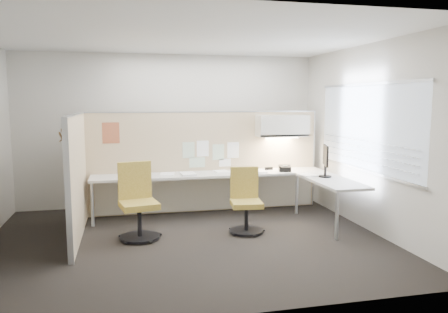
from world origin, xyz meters
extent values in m
cube|color=black|center=(0.00, 0.00, -0.01)|extent=(5.50, 4.50, 0.01)
cube|color=white|center=(0.00, 0.00, 2.80)|extent=(5.50, 4.50, 0.01)
cube|color=beige|center=(0.00, 2.25, 1.40)|extent=(5.50, 0.02, 2.80)
cube|color=beige|center=(0.00, -2.25, 1.40)|extent=(5.50, 0.02, 2.80)
cube|color=beige|center=(2.75, 0.00, 1.40)|extent=(0.02, 4.50, 2.80)
cube|color=#969FAE|center=(2.73, 0.00, 1.55)|extent=(0.01, 2.80, 1.30)
cube|color=tan|center=(0.55, 1.60, 0.88)|extent=(4.10, 0.06, 1.75)
cube|color=tan|center=(-1.50, 0.50, 0.88)|extent=(0.06, 2.20, 1.75)
cube|color=beige|center=(0.60, 1.27, 0.71)|extent=(4.00, 0.60, 0.04)
cube|color=beige|center=(2.30, 0.23, 0.71)|extent=(0.60, 1.47, 0.04)
cube|color=beige|center=(0.60, 1.54, 0.34)|extent=(3.90, 0.02, 0.64)
cylinder|color=#A5A8AA|center=(-1.35, 1.02, 0.34)|extent=(0.05, 0.05, 0.69)
cylinder|color=#A5A8AA|center=(2.05, -0.45, 0.34)|extent=(0.05, 0.05, 0.69)
cylinder|color=#A5A8AA|center=(2.05, 1.02, 0.34)|extent=(0.05, 0.05, 0.69)
cube|color=beige|center=(1.90, 1.39, 1.51)|extent=(0.90, 0.36, 0.38)
cube|color=#FFEABF|center=(1.90, 1.39, 1.30)|extent=(0.60, 0.06, 0.02)
cube|color=#8CBF8C|center=(0.25, 1.57, 1.10)|extent=(0.21, 0.00, 0.28)
cube|color=white|center=(0.50, 1.57, 1.12)|extent=(0.21, 0.00, 0.28)
cube|color=#8CBF8C|center=(0.78, 1.57, 1.05)|extent=(0.21, 0.00, 0.28)
cube|color=white|center=(1.05, 1.57, 1.08)|extent=(0.21, 0.00, 0.28)
cube|color=#8CBF8C|center=(0.40, 1.57, 0.88)|extent=(0.28, 0.00, 0.18)
cube|color=white|center=(0.90, 1.57, 0.86)|extent=(0.21, 0.00, 0.14)
cube|color=#E2531C|center=(-1.05, 1.57, 1.42)|extent=(0.28, 0.00, 0.35)
cylinder|color=black|center=(-0.66, 0.20, 0.03)|extent=(0.56, 0.56, 0.03)
cylinder|color=black|center=(-0.66, 0.20, 0.25)|extent=(0.07, 0.07, 0.43)
cube|color=gold|center=(-0.66, 0.20, 0.50)|extent=(0.58, 0.58, 0.09)
cube|color=gold|center=(-0.70, 0.43, 0.81)|extent=(0.48, 0.15, 0.54)
cylinder|color=black|center=(0.90, 0.16, 0.03)|extent=(0.50, 0.50, 0.03)
cylinder|color=black|center=(0.90, 0.16, 0.22)|extent=(0.06, 0.06, 0.39)
cube|color=gold|center=(0.90, 0.16, 0.44)|extent=(0.49, 0.49, 0.08)
cube|color=gold|center=(0.92, 0.37, 0.72)|extent=(0.43, 0.10, 0.48)
cylinder|color=black|center=(2.30, 0.47, 0.75)|extent=(0.20, 0.20, 0.02)
cylinder|color=black|center=(2.30, 0.47, 0.83)|extent=(0.04, 0.04, 0.18)
cube|color=black|center=(2.30, 0.47, 1.09)|extent=(0.19, 0.47, 0.33)
cube|color=black|center=(2.30, 0.47, 1.09)|extent=(0.15, 0.42, 0.28)
cube|color=black|center=(1.88, 1.16, 0.78)|extent=(0.24, 0.24, 0.12)
cylinder|color=black|center=(1.79, 1.18, 0.81)|extent=(0.08, 0.17, 0.04)
cube|color=black|center=(1.66, 1.39, 0.76)|extent=(0.14, 0.05, 0.05)
cube|color=black|center=(1.92, 1.37, 0.76)|extent=(0.11, 0.09, 0.06)
cube|color=silver|center=(-1.50, -0.12, 1.77)|extent=(0.14, 0.02, 0.02)
cylinder|color=silver|center=(-1.57, -0.12, 1.69)|extent=(0.02, 0.02, 0.14)
cube|color=#AD7F4C|center=(-1.57, -0.12, 1.56)|extent=(0.02, 0.46, 0.12)
cube|color=#AD7F4C|center=(-1.60, -0.09, 1.52)|extent=(0.02, 0.46, 0.12)
cube|color=#A0A0AB|center=(-1.58, -0.17, 0.90)|extent=(0.01, 0.07, 1.15)
cube|color=white|center=(-0.16, 1.26, 0.74)|extent=(0.28, 0.33, 0.02)
cube|color=white|center=(0.18, 1.14, 0.75)|extent=(0.25, 0.32, 0.04)
cube|color=white|center=(0.79, 1.36, 0.74)|extent=(0.25, 0.32, 0.01)
cube|color=white|center=(1.40, 1.18, 0.74)|extent=(0.24, 0.31, 0.02)
cube|color=white|center=(2.10, 0.67, 0.74)|extent=(0.31, 0.35, 0.02)
camera|label=1|loc=(-0.83, -5.91, 1.96)|focal=35.00mm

